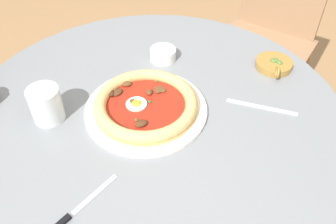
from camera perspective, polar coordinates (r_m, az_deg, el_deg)
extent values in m
cylinder|color=gray|center=(0.87, -2.48, -0.57)|extent=(0.94, 0.94, 0.03)
cylinder|color=slate|center=(1.15, -1.94, -13.22)|extent=(0.08, 0.08, 0.67)
cylinder|color=white|center=(0.86, -3.54, 0.41)|extent=(0.29, 0.29, 0.01)
cylinder|color=#E0B26B|center=(0.85, -3.57, 0.80)|extent=(0.25, 0.25, 0.01)
torus|color=#E0B26B|center=(0.85, -3.60, 1.39)|extent=(0.25, 0.25, 0.03)
cylinder|color=#A82314|center=(0.85, -3.58, 1.04)|extent=(0.23, 0.23, 0.00)
cylinder|color=white|center=(0.85, -5.10, 1.28)|extent=(0.05, 0.05, 0.00)
ellipsoid|color=yellow|center=(0.85, -5.11, 1.38)|extent=(0.02, 0.02, 0.02)
ellipsoid|color=#4C2D19|center=(0.80, -4.35, -1.85)|extent=(0.02, 0.03, 0.01)
ellipsoid|color=#3D2314|center=(0.88, -9.20, 3.06)|extent=(0.03, 0.03, 0.01)
ellipsoid|color=#4C2D19|center=(0.88, -8.14, 3.17)|extent=(0.03, 0.04, 0.01)
ellipsoid|color=brown|center=(0.89, -1.19, 3.69)|extent=(0.04, 0.03, 0.01)
ellipsoid|color=brown|center=(0.85, -5.58, 1.66)|extent=(0.02, 0.02, 0.01)
ellipsoid|color=brown|center=(0.88, -1.64, 3.60)|extent=(0.03, 0.03, 0.01)
ellipsoid|color=brown|center=(0.90, -6.67, 4.51)|extent=(0.03, 0.03, 0.01)
ellipsoid|color=brown|center=(0.88, -3.05, 3.23)|extent=(0.03, 0.02, 0.01)
ellipsoid|color=#2D6B28|center=(0.85, -2.72, 1.78)|extent=(0.01, 0.01, 0.00)
ellipsoid|color=#2D6B28|center=(0.91, -1.94, 4.95)|extent=(0.01, 0.01, 0.00)
ellipsoid|color=#2D6B28|center=(0.81, -5.11, -1.24)|extent=(0.01, 0.01, 0.00)
cylinder|color=silver|center=(0.86, -18.98, 1.15)|extent=(0.07, 0.07, 0.08)
cylinder|color=silver|center=(0.88, -18.52, -0.34)|extent=(0.07, 0.07, 0.02)
cube|color=silver|center=(0.72, -11.76, -12.90)|extent=(0.04, 0.12, 0.00)
cylinder|color=white|center=(1.02, -0.81, 9.24)|extent=(0.07, 0.07, 0.03)
cylinder|color=olive|center=(1.01, -0.81, 9.63)|extent=(0.06, 0.06, 0.01)
cylinder|color=olive|center=(1.03, 16.58, 7.37)|extent=(0.10, 0.10, 0.02)
torus|color=olive|center=(0.98, 17.14, 6.12)|extent=(0.03, 0.03, 0.03)
ellipsoid|color=#516B2D|center=(1.02, 17.39, 7.49)|extent=(0.02, 0.02, 0.02)
ellipsoid|color=#516B2D|center=(1.03, 16.46, 7.81)|extent=(0.02, 0.02, 0.02)
ellipsoid|color=#516B2D|center=(1.03, 16.82, 7.87)|extent=(0.02, 0.02, 0.02)
cube|color=#BCBCC1|center=(0.90, 14.77, 0.77)|extent=(0.15, 0.11, 0.00)
cylinder|color=#8E6B4C|center=(1.57, -19.22, -3.25)|extent=(0.02, 0.02, 0.46)
cube|color=#957050|center=(1.58, 14.37, 9.58)|extent=(0.50, 0.50, 0.02)
cylinder|color=#8E6B4C|center=(1.65, 5.05, 2.09)|extent=(0.02, 0.02, 0.45)
cylinder|color=#8E6B4C|center=(1.57, 16.30, -2.68)|extent=(0.02, 0.02, 0.45)
cylinder|color=#8E6B4C|center=(1.90, 10.31, 7.99)|extent=(0.02, 0.02, 0.45)
cylinder|color=#8E6B4C|center=(1.83, 20.22, 4.10)|extent=(0.02, 0.02, 0.45)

